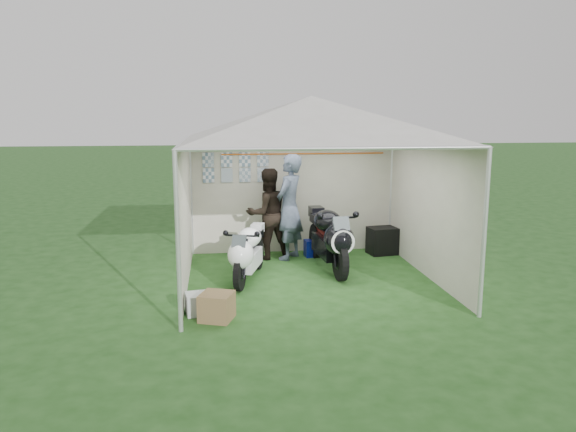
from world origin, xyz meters
name	(u,v)px	position (x,y,z in m)	size (l,w,h in m)	color
ground	(310,280)	(0.00, 0.00, 0.00)	(80.00, 80.00, 0.00)	#1C4515
canopy_tent	(311,123)	(0.00, 0.03, 2.58)	(5.66, 5.66, 3.00)	silver
motorcycle_white	(247,251)	(-1.03, 0.09, 0.49)	(0.76, 1.76, 0.89)	black
motorcycle_black	(330,237)	(0.44, 0.54, 0.60)	(0.58, 2.19, 1.08)	black
paddock_stand	(316,248)	(0.37, 1.53, 0.16)	(0.43, 0.27, 0.32)	#111EB5
person_dark_jacket	(267,214)	(-0.56, 1.52, 0.86)	(0.84, 0.65, 1.72)	black
person_blue_jacket	(289,207)	(-0.16, 1.42, 0.99)	(0.72, 0.48, 1.99)	slate
equipment_box	(382,241)	(1.70, 1.54, 0.26)	(0.53, 0.42, 0.53)	black
crate_0	(202,303)	(-1.75, -1.37, 0.14)	(0.43, 0.33, 0.29)	silver
crate_1	(217,307)	(-1.54, -1.64, 0.18)	(0.41, 0.41, 0.37)	brown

